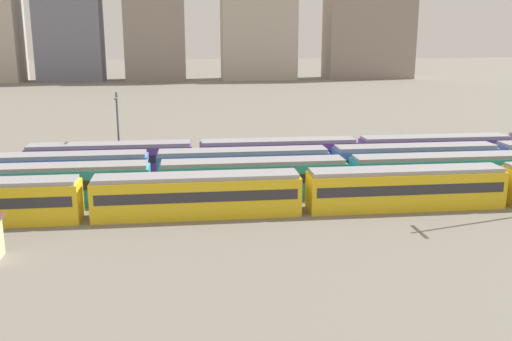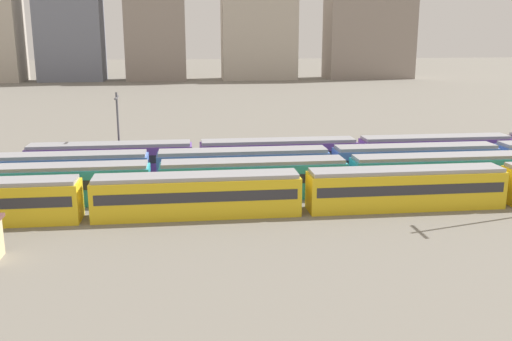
% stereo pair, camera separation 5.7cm
% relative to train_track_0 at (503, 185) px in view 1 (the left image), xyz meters
% --- Properties ---
extents(ground_plane, '(600.00, 600.00, 0.00)m').
position_rel_train_track_0_xyz_m(ground_plane, '(-36.32, 7.80, -1.90)').
color(ground_plane, slate).
extents(train_track_0, '(112.50, 3.06, 3.75)m').
position_rel_train_track_0_xyz_m(train_track_0, '(0.00, 0.00, 0.00)').
color(train_track_0, yellow).
rests_on(train_track_0, ground_plane).
extents(train_track_1, '(55.80, 3.06, 3.75)m').
position_rel_train_track_0_xyz_m(train_track_1, '(-22.80, 5.20, -0.00)').
color(train_track_1, teal).
rests_on(train_track_1, ground_plane).
extents(train_track_2, '(112.50, 3.06, 3.75)m').
position_rel_train_track_0_xyz_m(train_track_2, '(5.09, 10.40, 0.00)').
color(train_track_2, '#4C70BC').
rests_on(train_track_2, ground_plane).
extents(train_track_3, '(112.50, 3.06, 3.75)m').
position_rel_train_track_0_xyz_m(train_track_3, '(9.67, 15.60, 0.00)').
color(train_track_3, '#6B429E').
rests_on(train_track_3, ground_plane).
extents(catenary_pole_3, '(0.24, 3.20, 9.05)m').
position_rel_train_track_0_xyz_m(catenary_pole_3, '(-36.96, 18.57, 3.15)').
color(catenary_pole_3, '#4C4C51').
rests_on(catenary_pole_3, ground_plane).
extents(distant_building_2, '(19.63, 13.76, 48.22)m').
position_rel_train_track_0_xyz_m(distant_building_2, '(-38.62, 150.35, 22.20)').
color(distant_building_2, gray).
rests_on(distant_building_2, ground_plane).
extents(distant_building_3, '(25.09, 13.58, 43.18)m').
position_rel_train_track_0_xyz_m(distant_building_3, '(-3.95, 150.35, 19.68)').
color(distant_building_3, '#B2A899').
rests_on(distant_building_3, ground_plane).
extents(distant_building_4, '(29.82, 13.88, 38.99)m').
position_rel_train_track_0_xyz_m(distant_building_4, '(34.78, 150.35, 17.59)').
color(distant_building_4, gray).
rests_on(distant_building_4, ground_plane).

